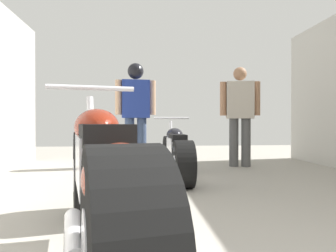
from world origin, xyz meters
name	(u,v)px	position (x,y,z in m)	size (l,w,h in m)	color
ground_plane	(197,196)	(0.00, 3.12, 0.00)	(14.97, 14.97, 0.00)	#9E998E
motorcycle_maroon_cruiser	(101,182)	(-0.82, 1.64, 0.43)	(0.85, 2.27, 1.06)	black
motorcycle_black_naked	(177,153)	(-0.10, 4.15, 0.35)	(0.55, 1.84, 0.86)	black
mechanic_in_blue	(240,110)	(1.17, 5.34, 0.99)	(0.71, 0.34, 1.75)	#4C4C4C
mechanic_with_helmet	(136,105)	(-0.66, 5.46, 1.09)	(0.72, 0.30, 1.81)	#384766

